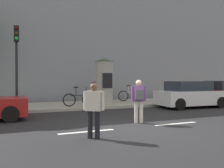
# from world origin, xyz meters

# --- Properties ---
(ground_plane) EXTENTS (80.00, 80.00, 0.00)m
(ground_plane) POSITION_xyz_m (0.00, 0.00, 0.00)
(ground_plane) COLOR #232326
(sidewalk_curb) EXTENTS (36.00, 4.00, 0.15)m
(sidewalk_curb) POSITION_xyz_m (0.00, 7.00, 0.07)
(sidewalk_curb) COLOR #9E9B93
(sidewalk_curb) RESTS_ON ground_plane
(lane_markings) EXTENTS (25.80, 0.16, 0.01)m
(lane_markings) POSITION_xyz_m (-0.00, 0.00, 0.00)
(lane_markings) COLOR silver
(lane_markings) RESTS_ON ground_plane
(building_backdrop) EXTENTS (36.00, 5.00, 9.79)m
(building_backdrop) POSITION_xyz_m (0.00, 12.00, 4.90)
(building_backdrop) COLOR gray
(building_backdrop) RESTS_ON ground_plane
(traffic_light) EXTENTS (0.24, 0.45, 4.06)m
(traffic_light) POSITION_xyz_m (-3.64, 5.24, 2.90)
(traffic_light) COLOR black
(traffic_light) RESTS_ON sidewalk_curb
(poster_column) EXTENTS (1.15, 1.15, 2.80)m
(poster_column) POSITION_xyz_m (1.36, 6.43, 1.57)
(poster_column) COLOR #9E9B93
(poster_column) RESTS_ON sidewalk_curb
(pedestrian_in_red_top) EXTENTS (0.53, 0.48, 1.62)m
(pedestrian_in_red_top) POSITION_xyz_m (0.52, 0.67, 0.96)
(pedestrian_in_red_top) COLOR silver
(pedestrian_in_red_top) RESTS_ON ground_plane
(pedestrian_in_dark_shirt) EXTENTS (0.51, 0.44, 1.53)m
(pedestrian_in_dark_shirt) POSITION_xyz_m (-1.78, -0.88, 0.89)
(pedestrian_in_dark_shirt) COLOR black
(pedestrian_in_dark_shirt) RESTS_ON ground_plane
(pedestrian_with_backpack) EXTENTS (0.60, 0.52, 1.55)m
(pedestrian_with_backpack) POSITION_xyz_m (1.36, 8.04, 1.07)
(pedestrian_with_backpack) COLOR navy
(pedestrian_with_backpack) RESTS_ON sidewalk_curb
(bicycle_leaning) EXTENTS (1.76, 0.30, 1.09)m
(bicycle_leaning) POSITION_xyz_m (-0.43, 5.74, 0.54)
(bicycle_leaning) COLOR black
(bicycle_leaning) RESTS_ON sidewalk_curb
(bicycle_upright) EXTENTS (1.72, 0.53, 1.09)m
(bicycle_upright) POSITION_xyz_m (3.71, 7.42, 0.54)
(bicycle_upright) COLOR black
(bicycle_upright) RESTS_ON sidewalk_curb
(parked_car_red) EXTENTS (4.11, 2.03, 1.54)m
(parked_car_red) POSITION_xyz_m (5.77, 3.86, 0.74)
(parked_car_red) COLOR silver
(parked_car_red) RESTS_ON ground_plane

